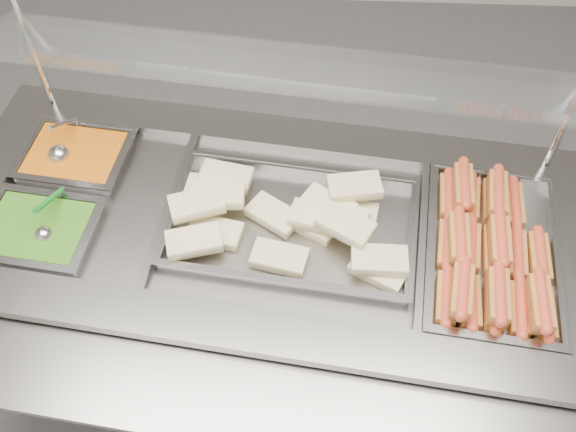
{
  "coord_description": "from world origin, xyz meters",
  "views": [
    {
      "loc": [
        0.18,
        -0.65,
        2.13
      ],
      "look_at": [
        0.13,
        0.33,
        0.83
      ],
      "focal_mm": 40.0,
      "sensor_mm": 36.0,
      "label": 1
    }
  ],
  "objects_px": {
    "steam_counter": "(274,298)",
    "serving_spoon": "(45,229)",
    "pan_wraps": "(291,227)",
    "sneeze_guard": "(283,68)",
    "ladle": "(60,153)",
    "pan_hotdogs": "(490,257)"
  },
  "relations": [
    {
      "from": "pan_wraps",
      "to": "ladle",
      "type": "xyz_separation_m",
      "value": [
        -0.65,
        0.2,
        0.03
      ]
    },
    {
      "from": "pan_wraps",
      "to": "sneeze_guard",
      "type": "bearing_deg",
      "value": 98.26
    },
    {
      "from": "steam_counter",
      "to": "serving_spoon",
      "type": "height_order",
      "value": "serving_spoon"
    },
    {
      "from": "steam_counter",
      "to": "serving_spoon",
      "type": "relative_size",
      "value": 10.81
    },
    {
      "from": "sneeze_guard",
      "to": "pan_wraps",
      "type": "xyz_separation_m",
      "value": [
        0.03,
        -0.2,
        -0.35
      ]
    },
    {
      "from": "steam_counter",
      "to": "serving_spoon",
      "type": "bearing_deg",
      "value": -173.39
    },
    {
      "from": "pan_wraps",
      "to": "ladle",
      "type": "height_order",
      "value": "ladle"
    },
    {
      "from": "steam_counter",
      "to": "serving_spoon",
      "type": "xyz_separation_m",
      "value": [
        -0.57,
        -0.07,
        0.42
      ]
    },
    {
      "from": "pan_hotdogs",
      "to": "ladle",
      "type": "height_order",
      "value": "ladle"
    },
    {
      "from": "steam_counter",
      "to": "ladle",
      "type": "relative_size",
      "value": 10.28
    },
    {
      "from": "steam_counter",
      "to": "serving_spoon",
      "type": "distance_m",
      "value": 0.71
    },
    {
      "from": "pan_wraps",
      "to": "ladle",
      "type": "bearing_deg",
      "value": 162.97
    },
    {
      "from": "steam_counter",
      "to": "ladle",
      "type": "height_order",
      "value": "ladle"
    },
    {
      "from": "steam_counter",
      "to": "sneeze_guard",
      "type": "xyz_separation_m",
      "value": [
        0.02,
        0.2,
        0.74
      ]
    },
    {
      "from": "pan_hotdogs",
      "to": "serving_spoon",
      "type": "xyz_separation_m",
      "value": [
        -1.13,
        0.0,
        0.05
      ]
    },
    {
      "from": "steam_counter",
      "to": "pan_hotdogs",
      "type": "bearing_deg",
      "value": -7.09
    },
    {
      "from": "pan_hotdogs",
      "to": "serving_spoon",
      "type": "bearing_deg",
      "value": 179.8
    },
    {
      "from": "pan_wraps",
      "to": "ladle",
      "type": "relative_size",
      "value": 3.78
    },
    {
      "from": "sneeze_guard",
      "to": "ladle",
      "type": "relative_size",
      "value": 8.74
    },
    {
      "from": "pan_hotdogs",
      "to": "serving_spoon",
      "type": "distance_m",
      "value": 1.13
    },
    {
      "from": "steam_counter",
      "to": "pan_wraps",
      "type": "xyz_separation_m",
      "value": [
        0.05,
        -0.01,
        0.38
      ]
    },
    {
      "from": "ladle",
      "to": "pan_wraps",
      "type": "bearing_deg",
      "value": -17.03
    }
  ]
}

